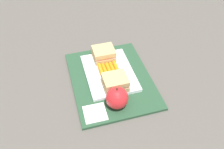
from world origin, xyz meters
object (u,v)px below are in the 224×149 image
(food_tray, at_px, (109,73))
(carrot_sticks_bundle, at_px, (109,70))
(sandwich_half_left, at_px, (104,54))
(paper_napkin, at_px, (95,113))
(sandwich_half_right, at_px, (115,82))
(apple, at_px, (117,98))

(food_tray, height_order, carrot_sticks_bundle, carrot_sticks_bundle)
(sandwich_half_left, height_order, paper_napkin, sandwich_half_left)
(sandwich_half_left, height_order, carrot_sticks_bundle, sandwich_half_left)
(sandwich_half_right, distance_m, paper_napkin, 0.13)
(paper_napkin, bearing_deg, carrot_sticks_bundle, 150.77)
(food_tray, height_order, sandwich_half_right, sandwich_half_right)
(food_tray, distance_m, sandwich_half_left, 0.08)
(food_tray, height_order, apple, apple)
(apple, bearing_deg, carrot_sticks_bundle, 174.36)
(sandwich_half_left, bearing_deg, paper_napkin, -20.72)
(food_tray, xyz_separation_m, apple, (0.15, -0.01, 0.03))
(sandwich_half_left, bearing_deg, sandwich_half_right, 0.00)
(sandwich_half_right, bearing_deg, paper_napkin, -47.67)
(carrot_sticks_bundle, height_order, paper_napkin, carrot_sticks_bundle)
(carrot_sticks_bundle, bearing_deg, paper_napkin, -29.23)
(sandwich_half_left, height_order, apple, apple)
(food_tray, xyz_separation_m, sandwich_half_left, (-0.08, 0.00, 0.03))
(sandwich_half_left, relative_size, paper_napkin, 1.14)
(paper_napkin, bearing_deg, food_tray, 150.64)
(food_tray, bearing_deg, carrot_sticks_bundle, -158.40)
(carrot_sticks_bundle, relative_size, apple, 0.94)
(food_tray, height_order, paper_napkin, food_tray)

